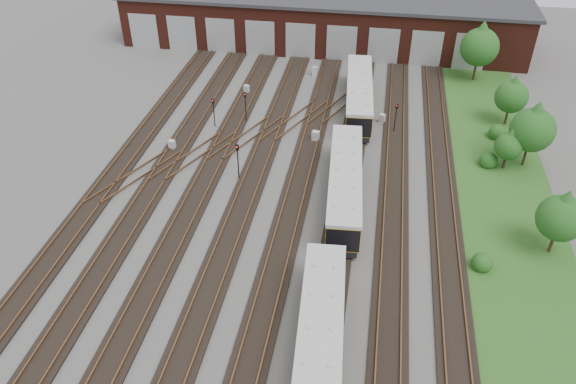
# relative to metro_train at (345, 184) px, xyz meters

# --- Properties ---
(ground) EXTENTS (120.00, 120.00, 0.00)m
(ground) POSITION_rel_metro_train_xyz_m (-6.00, -5.45, -1.81)
(ground) COLOR #454340
(ground) RESTS_ON ground
(track_network) EXTENTS (30.40, 70.00, 0.33)m
(track_network) POSITION_rel_metro_train_xyz_m (-6.17, -4.86, -1.70)
(track_network) COLOR black
(track_network) RESTS_ON ground
(maintenance_shed) EXTENTS (51.00, 12.50, 6.35)m
(maintenance_shed) POSITION_rel_metro_train_xyz_m (-6.01, 34.52, 1.39)
(maintenance_shed) COLOR #491B12
(maintenance_shed) RESTS_ON ground
(grass_verge) EXTENTS (8.00, 55.00, 0.05)m
(grass_verge) POSITION_rel_metro_train_xyz_m (13.00, 4.55, -1.79)
(grass_verge) COLOR #264818
(grass_verge) RESTS_ON ground
(metro_train) EXTENTS (3.45, 46.14, 2.89)m
(metro_train) POSITION_rel_metro_train_xyz_m (0.00, 0.00, 0.00)
(metro_train) COLOR black
(metro_train) RESTS_ON ground
(signal_mast_0) EXTENTS (0.24, 0.23, 3.01)m
(signal_mast_0) POSITION_rel_metro_train_xyz_m (-13.73, 10.29, 0.12)
(signal_mast_0) COLOR black
(signal_mast_0) RESTS_ON ground
(signal_mast_1) EXTENTS (0.29, 0.27, 3.46)m
(signal_mast_1) POSITION_rel_metro_train_xyz_m (-9.18, 1.76, 0.40)
(signal_mast_1) COLOR black
(signal_mast_1) RESTS_ON ground
(signal_mast_2) EXTENTS (0.27, 0.25, 3.24)m
(signal_mast_2) POSITION_rel_metro_train_xyz_m (-10.88, 11.70, 0.26)
(signal_mast_2) COLOR black
(signal_mast_2) RESTS_ON ground
(signal_mast_3) EXTENTS (0.26, 0.25, 3.07)m
(signal_mast_3) POSITION_rel_metro_train_xyz_m (3.79, 12.10, 0.14)
(signal_mast_3) COLOR black
(signal_mast_3) RESTS_ON ground
(relay_cabinet_0) EXTENTS (0.65, 0.57, 0.95)m
(relay_cabinet_0) POSITION_rel_metro_train_xyz_m (-16.45, 5.42, -1.34)
(relay_cabinet_0) COLOR #B3B6B8
(relay_cabinet_0) RESTS_ON ground
(relay_cabinet_1) EXTENTS (0.69, 0.64, 0.92)m
(relay_cabinet_1) POSITION_rel_metro_train_xyz_m (-12.32, 18.04, -1.35)
(relay_cabinet_1) COLOR #B3B6B8
(relay_cabinet_1) RESTS_ON ground
(relay_cabinet_2) EXTENTS (0.74, 0.65, 1.07)m
(relay_cabinet_2) POSITION_rel_metro_train_xyz_m (-3.53, 9.13, -1.28)
(relay_cabinet_2) COLOR #B3B6B8
(relay_cabinet_2) RESTS_ON ground
(relay_cabinet_3) EXTENTS (0.69, 0.60, 1.02)m
(relay_cabinet_3) POSITION_rel_metro_train_xyz_m (-5.60, 23.98, -1.30)
(relay_cabinet_3) COLOR #B3B6B8
(relay_cabinet_3) RESTS_ON ground
(relay_cabinet_4) EXTENTS (0.68, 0.63, 0.92)m
(relay_cabinet_4) POSITION_rel_metro_train_xyz_m (2.56, 13.89, -1.35)
(relay_cabinet_4) COLOR #B3B6B8
(relay_cabinet_4) RESTS_ON ground
(tree_0) EXTENTS (4.20, 4.20, 6.96)m
(tree_0) POSITION_rel_metro_train_xyz_m (12.50, 25.65, 2.66)
(tree_0) COLOR #312216
(tree_0) RESTS_ON ground
(tree_1) EXTENTS (3.18, 3.18, 5.28)m
(tree_1) POSITION_rel_metro_train_xyz_m (14.69, 15.67, 1.58)
(tree_1) COLOR #312216
(tree_1) RESTS_ON ground
(tree_2) EXTENTS (3.83, 3.83, 6.35)m
(tree_2) POSITION_rel_metro_train_xyz_m (15.21, 8.17, 2.27)
(tree_2) COLOR #312216
(tree_2) RESTS_ON ground
(tree_3) EXTENTS (2.42, 2.42, 4.02)m
(tree_3) POSITION_rel_metro_train_xyz_m (13.45, 7.38, 0.77)
(tree_3) COLOR #312216
(tree_3) RESTS_ON ground
(tree_4) EXTENTS (3.33, 3.33, 5.52)m
(tree_4) POSITION_rel_metro_train_xyz_m (15.24, -3.43, 1.74)
(tree_4) COLOR #312216
(tree_4) RESTS_ON ground
(bush_0) EXTENTS (1.48, 1.48, 1.48)m
(bush_0) POSITION_rel_metro_train_xyz_m (10.20, -6.01, -1.07)
(bush_0) COLOR #144815
(bush_0) RESTS_ON ground
(bush_1) EXTENTS (1.57, 1.57, 1.57)m
(bush_1) POSITION_rel_metro_train_xyz_m (12.12, 7.54, -1.03)
(bush_1) COLOR #144815
(bush_1) RESTS_ON ground
(bush_2) EXTENTS (1.61, 1.61, 1.61)m
(bush_2) POSITION_rel_metro_train_xyz_m (13.49, 12.72, -1.01)
(bush_2) COLOR #144815
(bush_2) RESTS_ON ground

